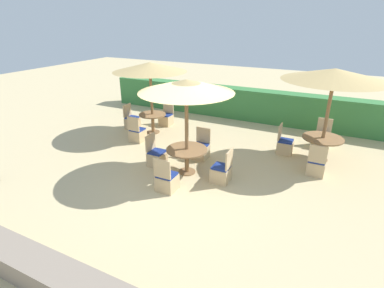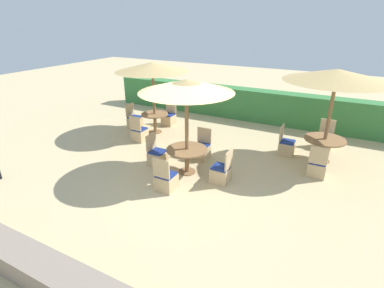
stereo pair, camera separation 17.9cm
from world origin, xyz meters
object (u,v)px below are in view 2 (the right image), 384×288
patio_chair_center_north (201,150)px  patio_chair_center_west (157,156)px  patio_chair_center_south (166,181)px  parasol_back_left (152,67)px  round_table_center (187,154)px  patio_chair_center_east (221,173)px  round_table_back_left (155,118)px  patio_chair_back_right_south (317,167)px  patio_chair_back_right_west (286,146)px  round_table_back_right (324,143)px  patio_chair_back_left_north (169,118)px  parasol_back_right (337,75)px  patio_chair_back_right_north (325,140)px  patio_chair_back_left_south (139,134)px  patio_chair_back_left_west (135,121)px  parasol_center (186,86)px

patio_chair_center_north → patio_chair_center_west: bearing=47.1°
patio_chair_center_south → parasol_back_left: parasol_back_left is taller
round_table_center → parasol_back_left: bearing=139.2°
patio_chair_center_east → round_table_back_left: (-3.63, 2.27, 0.29)m
patio_chair_back_right_south → patio_chair_back_right_west: 1.49m
round_table_back_right → patio_chair_back_right_west: 1.11m
patio_chair_center_north → patio_chair_back_left_north: same height
parasol_back_right → patio_chair_back_right_west: size_ratio=3.06×
round_table_back_right → patio_chair_back_right_north: size_ratio=1.26×
patio_chair_back_right_south → patio_chair_center_south: bearing=-142.1°
patio_chair_back_left_south → patio_chair_back_left_west: bearing=134.5°
round_table_back_right → patio_chair_back_right_south: patio_chair_back_right_south is taller
parasol_back_right → patio_chair_back_left_west: parasol_back_right is taller
patio_chair_center_north → round_table_center: bearing=92.9°
parasol_back_left → patio_chair_back_left_west: parasol_back_left is taller
parasol_center → patio_chair_back_left_north: bearing=129.0°
patio_chair_back_right_south → parasol_back_left: parasol_back_left is taller
patio_chair_back_right_north → parasol_back_right: bearing=92.3°
patio_chair_back_left_north → patio_chair_back_left_west: 1.36m
round_table_back_left → patio_chair_back_right_west: bearing=3.6°
patio_chair_back_right_south → patio_chair_back_left_west: bearing=173.1°
round_table_center → patio_chair_back_right_west: 3.35m
round_table_back_left → parasol_back_right: bearing=2.8°
patio_chair_center_north → parasol_back_right: size_ratio=0.33×
round_table_center → patio_chair_center_east: patio_chair_center_east is taller
patio_chair_center_west → round_table_back_left: 2.75m
patio_chair_center_north → patio_chair_back_right_north: bearing=-141.2°
parasol_center → patio_chair_center_north: size_ratio=2.79×
patio_chair_center_north → patio_chair_center_west: (-0.94, -1.01, 0.00)m
round_table_back_right → patio_chair_back_right_south: 1.10m
round_table_back_right → patio_chair_back_left_north: patio_chair_back_left_north is taller
patio_chair_center_south → round_table_back_left: size_ratio=0.94×
patio_chair_back_left_west → round_table_back_left: bearing=86.7°
patio_chair_center_north → patio_chair_back_right_south: bearing=-172.3°
parasol_center → patio_chair_back_right_north: parasol_center is taller
patio_chair_center_east → patio_chair_back_left_west: same height
round_table_center → patio_chair_back_left_west: size_ratio=1.20×
patio_chair_back_right_west → patio_chair_center_north: bearing=-56.0°
patio_chair_back_left_north → round_table_center: bearing=129.0°
round_table_center → patio_chair_back_left_west: 4.27m
patio_chair_center_south → patio_chair_back_left_north: bearing=121.1°
round_table_center → patio_chair_center_north: (-0.05, 1.01, -0.31)m
parasol_center → patio_chair_center_north: bearing=92.9°
patio_chair_center_north → patio_chair_back_left_south: 2.56m
parasol_back_right → round_table_back_left: (-5.83, -0.29, -2.01)m
patio_chair_center_east → round_table_back_right: size_ratio=0.79×
patio_chair_center_west → patio_chair_center_north: bearing=137.1°
patio_chair_center_west → patio_chair_back_left_west: bearing=-131.3°
patio_chair_back_left_north → patio_chair_center_south: bearing=121.1°
round_table_back_right → patio_chair_back_left_west: size_ratio=1.26×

